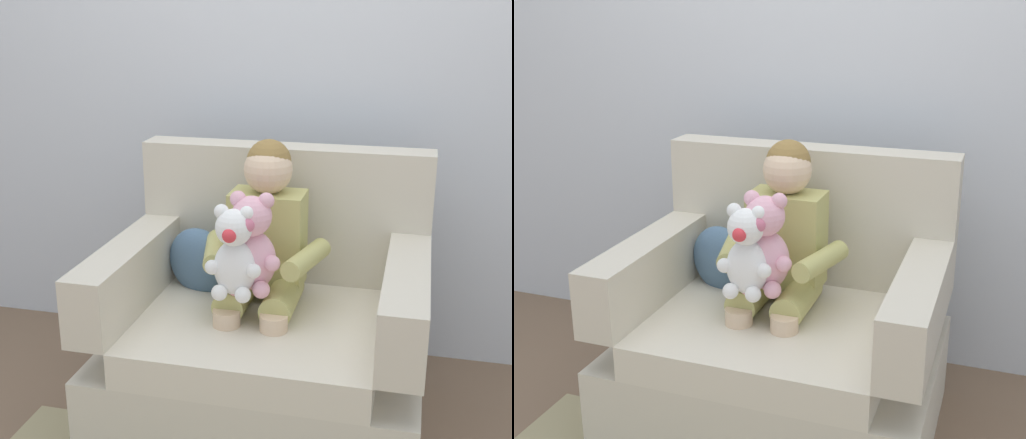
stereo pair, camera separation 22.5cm
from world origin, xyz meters
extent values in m
plane|color=brown|center=(0.00, 0.00, 0.00)|extent=(8.00, 8.00, 0.00)
cube|color=silver|center=(0.00, 0.71, 1.30)|extent=(6.00, 0.10, 2.60)
cube|color=beige|center=(0.00, 0.00, 0.16)|extent=(1.09, 0.84, 0.33)
cube|color=beige|center=(0.00, -0.07, 0.39)|extent=(0.81, 0.70, 0.12)
cube|color=beige|center=(0.00, 0.35, 0.70)|extent=(1.09, 0.14, 0.52)
cube|color=beige|center=(-0.48, -0.07, 0.56)|extent=(0.14, 0.70, 0.23)
cube|color=beige|center=(0.48, -0.07, 0.56)|extent=(0.14, 0.70, 0.23)
cube|color=tan|center=(-0.02, 0.13, 0.67)|extent=(0.26, 0.16, 0.34)
sphere|color=beige|center=(-0.02, 0.13, 0.92)|extent=(0.17, 0.17, 0.17)
sphere|color=olive|center=(-0.02, 0.14, 0.95)|extent=(0.16, 0.16, 0.16)
cylinder|color=tan|center=(-0.10, 0.00, 0.50)|extent=(0.11, 0.26, 0.11)
cylinder|color=beige|center=(-0.10, -0.13, 0.35)|extent=(0.09, 0.09, 0.30)
cylinder|color=tan|center=(0.06, 0.00, 0.50)|extent=(0.11, 0.26, 0.11)
cylinder|color=beige|center=(0.06, -0.13, 0.35)|extent=(0.09, 0.09, 0.30)
cylinder|color=tan|center=(-0.18, 0.01, 0.65)|extent=(0.13, 0.27, 0.07)
cylinder|color=tan|center=(0.14, 0.01, 0.65)|extent=(0.13, 0.27, 0.07)
ellipsoid|color=#EAA8BC|center=(-0.03, -0.06, 0.66)|extent=(0.16, 0.13, 0.21)
sphere|color=#EAA8BC|center=(-0.03, -0.08, 0.82)|extent=(0.13, 0.13, 0.13)
sphere|color=#CC6684|center=(-0.03, -0.14, 0.81)|extent=(0.05, 0.05, 0.05)
sphere|color=#EAA8BC|center=(-0.07, -0.07, 0.87)|extent=(0.05, 0.05, 0.05)
sphere|color=#EAA8BC|center=(-0.10, -0.10, 0.67)|extent=(0.05, 0.05, 0.05)
sphere|color=#EAA8BC|center=(-0.07, -0.12, 0.58)|extent=(0.06, 0.06, 0.06)
sphere|color=#EAA8BC|center=(0.02, -0.07, 0.87)|extent=(0.05, 0.05, 0.05)
sphere|color=#EAA8BC|center=(0.05, -0.10, 0.67)|extent=(0.05, 0.05, 0.05)
sphere|color=#EAA8BC|center=(0.02, -0.12, 0.58)|extent=(0.06, 0.06, 0.06)
ellipsoid|color=white|center=(-0.07, -0.12, 0.65)|extent=(0.14, 0.12, 0.19)
sphere|color=white|center=(-0.07, -0.13, 0.79)|extent=(0.12, 0.12, 0.12)
sphere|color=#DB333D|center=(-0.07, -0.19, 0.78)|extent=(0.05, 0.05, 0.05)
sphere|color=white|center=(-0.11, -0.13, 0.84)|extent=(0.05, 0.05, 0.05)
sphere|color=white|center=(-0.14, -0.16, 0.66)|extent=(0.05, 0.05, 0.05)
sphere|color=white|center=(-0.11, -0.17, 0.58)|extent=(0.05, 0.05, 0.05)
sphere|color=white|center=(-0.03, -0.13, 0.84)|extent=(0.05, 0.05, 0.05)
sphere|color=white|center=(0.00, -0.16, 0.66)|extent=(0.05, 0.05, 0.05)
sphere|color=white|center=(-0.03, -0.17, 0.58)|extent=(0.05, 0.05, 0.05)
ellipsoid|color=slate|center=(-0.29, 0.15, 0.55)|extent=(0.28, 0.19, 0.26)
camera|label=1|loc=(0.49, -2.13, 1.48)|focal=48.52mm
camera|label=2|loc=(0.71, -2.07, 1.48)|focal=48.52mm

